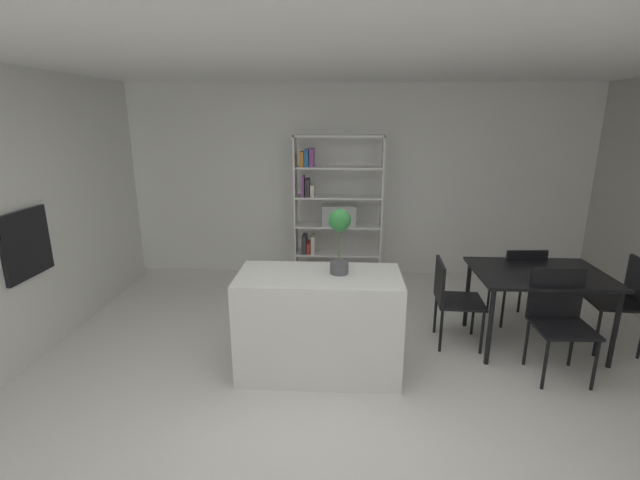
{
  "coord_description": "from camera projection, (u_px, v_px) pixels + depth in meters",
  "views": [
    {
      "loc": [
        0.08,
        -2.95,
        2.17
      ],
      "look_at": [
        -0.12,
        0.62,
        1.18
      ],
      "focal_mm": 25.06,
      "sensor_mm": 36.0,
      "label": 1
    }
  ],
  "objects": [
    {
      "name": "dining_table",
      "position": [
        539.0,
        279.0,
        4.22
      ],
      "size": [
        1.2,
        0.89,
        0.76
      ],
      "color": "black",
      "rests_on": "ground_plane"
    },
    {
      "name": "ceiling_slab",
      "position": [
        334.0,
        40.0,
        2.72
      ],
      "size": [
        6.86,
        6.42,
        0.06
      ],
      "color": "white",
      "rests_on": "ground_plane"
    },
    {
      "name": "dining_chair_island_side",
      "position": [
        450.0,
        294.0,
        4.31
      ],
      "size": [
        0.46,
        0.47,
        0.84
      ],
      "rotation": [
        0.0,
        0.0,
        1.52
      ],
      "color": "black",
      "rests_on": "ground_plane"
    },
    {
      "name": "dining_chair_far",
      "position": [
        519.0,
        278.0,
        4.72
      ],
      "size": [
        0.45,
        0.47,
        0.86
      ],
      "rotation": [
        0.0,
        0.0,
        3.22
      ],
      "color": "black",
      "rests_on": "ground_plane"
    },
    {
      "name": "ground_plane",
      "position": [
        331.0,
        410.0,
        3.42
      ],
      "size": [
        9.43,
        9.43,
        0.0
      ],
      "primitive_type": "plane",
      "color": "silver"
    },
    {
      "name": "potted_plant_on_island",
      "position": [
        340.0,
        233.0,
        3.66
      ],
      "size": [
        0.19,
        0.19,
        0.55
      ],
      "color": "#4C4C51",
      "rests_on": "kitchen_island"
    },
    {
      "name": "built_in_oven",
      "position": [
        26.0,
        244.0,
        3.93
      ],
      "size": [
        0.06,
        0.58,
        0.6
      ],
      "color": "black",
      "rests_on": "ground_plane"
    },
    {
      "name": "back_partition",
      "position": [
        339.0,
        182.0,
        6.13
      ],
      "size": [
        6.86,
        0.06,
        2.59
      ],
      "primitive_type": "cube",
      "color": "white",
      "rests_on": "ground_plane"
    },
    {
      "name": "dining_chair_window_side",
      "position": [
        625.0,
        295.0,
        4.21
      ],
      "size": [
        0.47,
        0.48,
        0.89
      ],
      "rotation": [
        0.0,
        0.0,
        -1.63
      ],
      "color": "black",
      "rests_on": "ground_plane"
    },
    {
      "name": "kitchen_island",
      "position": [
        319.0,
        323.0,
        3.85
      ],
      "size": [
        1.38,
        0.67,
        0.9
      ],
      "primitive_type": "cube",
      "color": "silver",
      "rests_on": "ground_plane"
    },
    {
      "name": "dining_chair_near",
      "position": [
        559.0,
        313.0,
        3.81
      ],
      "size": [
        0.47,
        0.44,
        0.92
      ],
      "rotation": [
        0.0,
        0.0,
        0.02
      ],
      "color": "black",
      "rests_on": "ground_plane"
    },
    {
      "name": "open_bookshelf",
      "position": [
        332.0,
        214.0,
        5.83
      ],
      "size": [
        1.14,
        0.3,
        1.95
      ],
      "color": "white",
      "rests_on": "ground_plane"
    }
  ]
}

